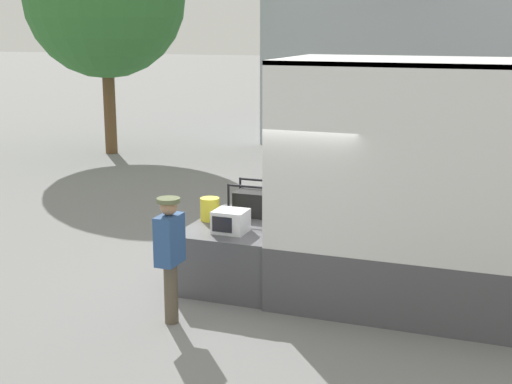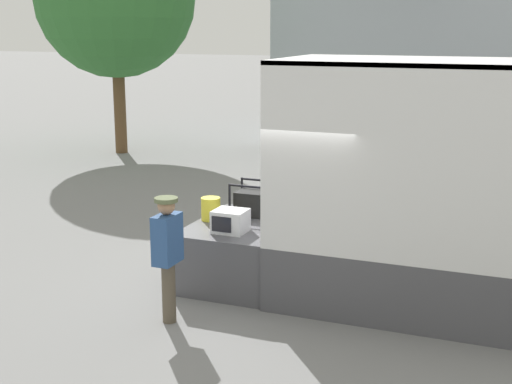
{
  "view_description": "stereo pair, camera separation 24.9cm",
  "coord_description": "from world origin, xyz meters",
  "px_view_note": "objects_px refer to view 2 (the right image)",
  "views": [
    {
      "loc": [
        3.09,
        -9.58,
        3.79
      ],
      "look_at": [
        -0.4,
        -0.2,
        1.45
      ],
      "focal_mm": 50.0,
      "sensor_mm": 36.0,
      "label": 1
    },
    {
      "loc": [
        3.32,
        -9.49,
        3.79
      ],
      "look_at": [
        -0.4,
        -0.2,
        1.45
      ],
      "focal_mm": 50.0,
      "sensor_mm": 36.0,
      "label": 2
    }
  ],
  "objects_px": {
    "portable_generator": "(255,203)",
    "orange_bucket": "(211,209)",
    "worker_person": "(167,247)",
    "microwave": "(230,221)"
  },
  "relations": [
    {
      "from": "orange_bucket",
      "to": "worker_person",
      "type": "relative_size",
      "value": 0.21
    },
    {
      "from": "microwave",
      "to": "portable_generator",
      "type": "distance_m",
      "value": 0.99
    },
    {
      "from": "microwave",
      "to": "orange_bucket",
      "type": "bearing_deg",
      "value": 138.32
    },
    {
      "from": "portable_generator",
      "to": "worker_person",
      "type": "distance_m",
      "value": 2.33
    },
    {
      "from": "portable_generator",
      "to": "worker_person",
      "type": "xyz_separation_m",
      "value": [
        -0.27,
        -2.32,
        -0.07
      ]
    },
    {
      "from": "portable_generator",
      "to": "worker_person",
      "type": "height_order",
      "value": "worker_person"
    },
    {
      "from": "portable_generator",
      "to": "worker_person",
      "type": "relative_size",
      "value": 0.38
    },
    {
      "from": "microwave",
      "to": "orange_bucket",
      "type": "relative_size",
      "value": 1.33
    },
    {
      "from": "microwave",
      "to": "portable_generator",
      "type": "height_order",
      "value": "portable_generator"
    },
    {
      "from": "portable_generator",
      "to": "orange_bucket",
      "type": "distance_m",
      "value": 0.73
    }
  ]
}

